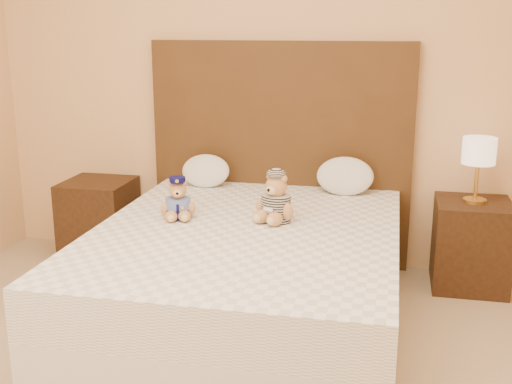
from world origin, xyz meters
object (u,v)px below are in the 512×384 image
(pillow_left, at_px, (206,169))
(nightstand_right, at_px, (471,244))
(pillow_right, at_px, (345,174))
(lamp, at_px, (479,154))
(nightstand_left, at_px, (99,219))
(teddy_police, at_px, (178,198))
(teddy_prisoner, at_px, (276,197))
(bed, at_px, (246,276))

(pillow_left, bearing_deg, nightstand_right, -1.00)
(nightstand_right, height_order, pillow_right, pillow_right)
(lamp, xyz_separation_m, pillow_left, (-1.72, 0.03, -0.18))
(nightstand_left, distance_m, teddy_police, 1.17)
(pillow_right, bearing_deg, nightstand_right, -2.16)
(nightstand_left, relative_size, pillow_right, 1.52)
(nightstand_right, bearing_deg, teddy_prisoner, -150.18)
(nightstand_left, height_order, teddy_prisoner, teddy_prisoner)
(teddy_police, bearing_deg, bed, -29.49)
(teddy_police, xyz_separation_m, pillow_left, (-0.06, 0.74, -0.00))
(lamp, relative_size, teddy_prisoner, 1.45)
(bed, distance_m, lamp, 1.59)
(pillow_left, height_order, pillow_right, pillow_right)
(teddy_prisoner, height_order, pillow_left, teddy_prisoner)
(bed, xyz_separation_m, teddy_police, (-0.41, 0.09, 0.39))
(pillow_left, bearing_deg, lamp, -1.00)
(bed, xyz_separation_m, teddy_prisoner, (0.13, 0.16, 0.41))
(lamp, relative_size, teddy_police, 1.70)
(bed, bearing_deg, lamp, 32.62)
(nightstand_right, distance_m, teddy_prisoner, 1.35)
(lamp, bearing_deg, bed, -147.38)
(nightstand_left, bearing_deg, teddy_police, -40.16)
(nightstand_left, xyz_separation_m, nightstand_right, (2.50, 0.00, 0.00))
(nightstand_right, xyz_separation_m, teddy_police, (-1.66, -0.71, 0.39))
(pillow_left, bearing_deg, teddy_police, -85.36)
(bed, distance_m, nightstand_left, 1.48)
(nightstand_right, xyz_separation_m, pillow_left, (-1.72, 0.03, 0.39))
(lamp, bearing_deg, teddy_prisoner, -150.18)
(teddy_prisoner, bearing_deg, pillow_left, 155.33)
(nightstand_right, bearing_deg, nightstand_left, 180.00)
(nightstand_right, xyz_separation_m, lamp, (-0.00, 0.00, 0.57))
(lamp, xyz_separation_m, teddy_police, (-1.66, -0.71, -0.18))
(bed, height_order, nightstand_right, same)
(bed, distance_m, nightstand_right, 1.48)
(nightstand_left, relative_size, nightstand_right, 1.00)
(pillow_left, bearing_deg, teddy_prisoner, -48.02)
(pillow_right, bearing_deg, teddy_police, -139.58)
(pillow_left, bearing_deg, nightstand_left, -177.79)
(bed, height_order, lamp, lamp)
(lamp, height_order, teddy_police, lamp)
(teddy_prisoner, xyz_separation_m, pillow_left, (-0.60, 0.67, -0.02))
(bed, xyz_separation_m, nightstand_right, (1.25, 0.80, -0.00))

